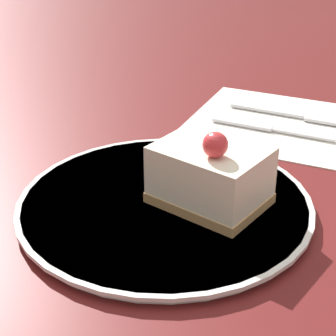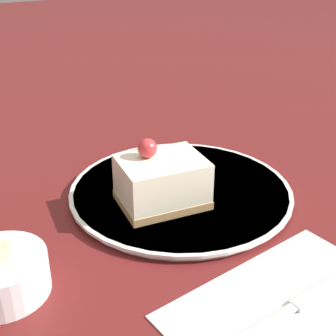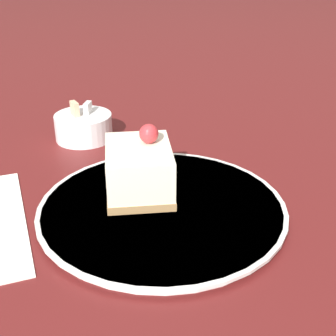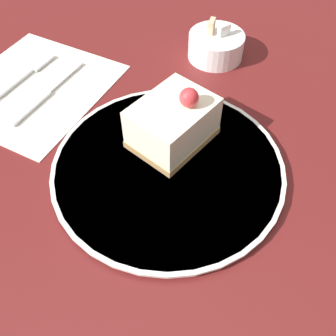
{
  "view_description": "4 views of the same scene",
  "coord_description": "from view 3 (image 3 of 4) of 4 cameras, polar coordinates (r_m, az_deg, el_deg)",
  "views": [
    {
      "loc": [
        0.38,
        0.22,
        0.29
      ],
      "look_at": [
        -0.01,
        -0.02,
        0.05
      ],
      "focal_mm": 60.0,
      "sensor_mm": 36.0,
      "label": 1
    },
    {
      "loc": [
        -0.47,
        0.25,
        0.31
      ],
      "look_at": [
        -0.01,
        -0.02,
        0.04
      ],
      "focal_mm": 50.0,
      "sensor_mm": 36.0,
      "label": 2
    },
    {
      "loc": [
        -0.12,
        -0.48,
        0.3
      ],
      "look_at": [
        -0.02,
        -0.03,
        0.06
      ],
      "focal_mm": 50.0,
      "sensor_mm": 36.0,
      "label": 3
    },
    {
      "loc": [
        0.14,
        -0.27,
        0.37
      ],
      "look_at": [
        -0.01,
        -0.05,
        0.03
      ],
      "focal_mm": 40.0,
      "sensor_mm": 36.0,
      "label": 4
    }
  ],
  "objects": [
    {
      "name": "ground_plane",
      "position": [
        0.58,
        0.81,
        -3.77
      ],
      "size": [
        4.0,
        4.0,
        0.0
      ],
      "primitive_type": "plane",
      "color": "#5B1919"
    },
    {
      "name": "plate",
      "position": [
        0.55,
        -0.72,
        -4.99
      ],
      "size": [
        0.29,
        0.29,
        0.01
      ],
      "color": "silver",
      "rests_on": "ground_plane"
    },
    {
      "name": "cake_slice",
      "position": [
        0.56,
        -3.53,
        -0.14
      ],
      "size": [
        0.09,
        0.11,
        0.08
      ],
      "rotation": [
        0.0,
        0.0,
        -0.12
      ],
      "color": "#AD8451",
      "rests_on": "plate"
    },
    {
      "name": "sugar_bowl",
      "position": [
        0.75,
        -10.25,
        5.02
      ],
      "size": [
        0.09,
        0.09,
        0.06
      ],
      "color": "white",
      "rests_on": "ground_plane"
    }
  ]
}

